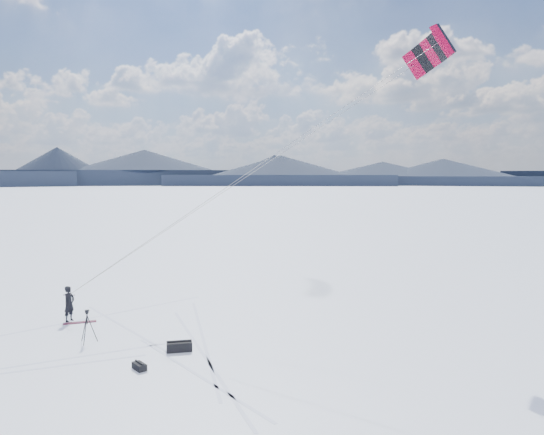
# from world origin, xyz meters

# --- Properties ---
(ground) EXTENTS (1800.00, 1800.00, 0.00)m
(ground) POSITION_xyz_m (0.00, 0.00, 0.00)
(ground) COLOR white
(horizon_hills) EXTENTS (704.47, 706.88, 10.43)m
(horizon_hills) POSITION_xyz_m (-0.00, -0.00, 4.60)
(horizon_hills) COLOR #182135
(horizon_hills) RESTS_ON ground
(snow_tracks) EXTENTS (17.62, 14.39, 0.01)m
(snow_tracks) POSITION_xyz_m (-0.41, -0.64, 0.00)
(snow_tracks) COLOR #B0BBDC
(snow_tracks) RESTS_ON ground
(snowkiter) EXTENTS (0.52, 0.67, 1.61)m
(snowkiter) POSITION_xyz_m (-2.74, 3.86, 0.00)
(snowkiter) COLOR black
(snowkiter) RESTS_ON ground
(snowboard) EXTENTS (1.39, 0.87, 0.04)m
(snowboard) POSITION_xyz_m (-2.16, 3.65, 0.02)
(snowboard) COLOR maroon
(snowboard) RESTS_ON ground
(tripod) EXTENTS (0.70, 0.61, 1.33)m
(tripod) POSITION_xyz_m (-0.55, 1.00, 0.86)
(tripod) COLOR black
(tripod) RESTS_ON ground
(gear_bag_a) EXTENTS (1.04, 0.71, 0.42)m
(gear_bag_a) POSITION_xyz_m (3.37, 0.38, 0.19)
(gear_bag_a) COLOR black
(gear_bag_a) RESTS_ON ground
(gear_bag_b) EXTENTS (0.64, 0.64, 0.28)m
(gear_bag_b) POSITION_xyz_m (2.53, -1.63, 0.12)
(gear_bag_b) COLOR black
(gear_bag_b) RESTS_ON ground
(power_kite) EXTENTS (17.15, 5.18, 11.61)m
(power_kite) POSITION_xyz_m (13.26, 4.88, 11.93)
(power_kite) COLOR #AD042D
(power_kite) RESTS_ON ground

